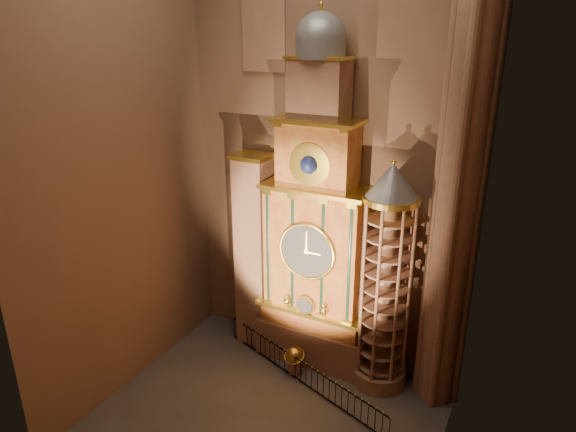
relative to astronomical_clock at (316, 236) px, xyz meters
The scene contains 11 objects.
floor 8.32m from the astronomical_clock, 90.00° to the right, with size 14.00×14.00×0.00m, color #383330.
wall_back 4.45m from the astronomical_clock, 90.00° to the left, with size 22.00×22.00×0.00m, color brown.
wall_left 9.61m from the astronomical_clock, 144.66° to the right, with size 22.00×22.00×0.00m, color brown.
wall_right 9.61m from the astronomical_clock, 35.34° to the right, with size 22.00×22.00×0.00m, color brown.
astronomical_clock is the anchor object (origin of this frame).
portrait_tower 3.73m from the astronomical_clock, behind, with size 1.80×1.60×10.20m.
stair_turret 3.78m from the astronomical_clock, ahead, with size 2.50×2.50×10.80m.
gothic_pier 7.48m from the astronomical_clock, ahead, with size 2.04×2.04×22.00m.
stained_glass_window 10.37m from the astronomical_clock, 163.43° to the left, with size 2.20×0.14×5.20m.
celestial_globe 6.04m from the astronomical_clock, 99.89° to the right, with size 1.04×0.98×1.45m.
iron_railing 6.39m from the astronomical_clock, 82.32° to the right, with size 9.66×3.48×1.19m.
Camera 1 is at (9.02, -15.21, 15.82)m, focal length 32.00 mm.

